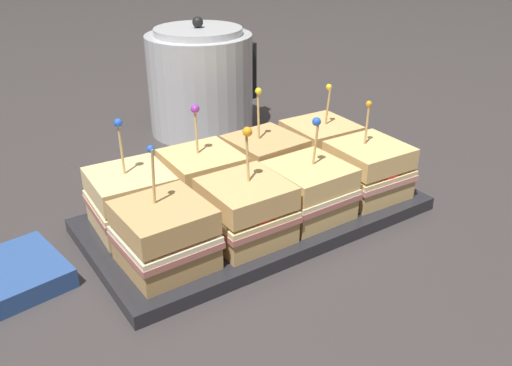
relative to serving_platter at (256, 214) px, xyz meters
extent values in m
plane|color=#383333|center=(0.00, 0.00, -0.01)|extent=(6.00, 6.00, 0.00)
cube|color=#232328|center=(0.00, 0.00, 0.00)|extent=(0.46, 0.24, 0.01)
cube|color=#232328|center=(0.00, 0.00, 0.01)|extent=(0.46, 0.24, 0.01)
cube|color=tan|center=(-0.16, -0.05, 0.02)|extent=(0.10, 0.10, 0.03)
cube|color=#B26B60|center=(-0.16, -0.05, 0.04)|extent=(0.10, 0.10, 0.01)
cube|color=beige|center=(-0.16, -0.05, 0.05)|extent=(0.10, 0.10, 0.01)
cylinder|color=red|center=(-0.16, -0.07, 0.05)|extent=(0.05, 0.05, 0.00)
cube|color=tan|center=(-0.16, -0.05, 0.07)|extent=(0.10, 0.10, 0.03)
cylinder|color=tan|center=(-0.16, -0.04, 0.11)|extent=(0.00, 0.01, 0.08)
sphere|color=blue|center=(-0.16, -0.04, 0.15)|extent=(0.01, 0.01, 0.01)
cube|color=tan|center=(-0.05, -0.05, 0.02)|extent=(0.10, 0.10, 0.03)
cube|color=#B26B60|center=(-0.05, -0.05, 0.04)|extent=(0.10, 0.10, 0.01)
cube|color=beige|center=(-0.05, -0.05, 0.05)|extent=(0.10, 0.10, 0.01)
cylinder|color=red|center=(-0.05, -0.07, 0.05)|extent=(0.06, 0.06, 0.00)
cube|color=tan|center=(-0.05, -0.05, 0.07)|extent=(0.10, 0.10, 0.03)
cylinder|color=tan|center=(-0.05, -0.05, 0.11)|extent=(0.00, 0.01, 0.08)
sphere|color=orange|center=(-0.05, -0.05, 0.15)|extent=(0.01, 0.01, 0.01)
cube|color=tan|center=(0.05, -0.05, 0.02)|extent=(0.10, 0.10, 0.03)
cube|color=#B26B60|center=(0.05, -0.05, 0.04)|extent=(0.10, 0.10, 0.01)
cube|color=beige|center=(0.05, -0.05, 0.05)|extent=(0.10, 0.10, 0.01)
cube|color=#E0B771|center=(0.05, -0.05, 0.07)|extent=(0.10, 0.10, 0.03)
cylinder|color=tan|center=(0.06, -0.05, 0.11)|extent=(0.00, 0.01, 0.07)
sphere|color=blue|center=(0.06, -0.05, 0.14)|extent=(0.01, 0.01, 0.01)
cube|color=tan|center=(0.16, -0.05, 0.02)|extent=(0.10, 0.10, 0.03)
cube|color=tan|center=(0.16, -0.05, 0.04)|extent=(0.10, 0.10, 0.01)
cube|color=beige|center=(0.16, -0.05, 0.05)|extent=(0.10, 0.10, 0.01)
cylinder|color=red|center=(0.16, -0.07, 0.05)|extent=(0.06, 0.06, 0.00)
cube|color=#E0B771|center=(0.16, -0.05, 0.07)|extent=(0.10, 0.10, 0.03)
cylinder|color=tan|center=(0.16, -0.04, 0.11)|extent=(0.00, 0.01, 0.07)
sphere|color=orange|center=(0.16, -0.04, 0.14)|extent=(0.01, 0.01, 0.01)
cube|color=#DBB77A|center=(-0.16, 0.05, 0.02)|extent=(0.10, 0.10, 0.03)
cube|color=#B26B60|center=(-0.16, 0.05, 0.04)|extent=(0.11, 0.11, 0.01)
cube|color=beige|center=(-0.16, 0.05, 0.05)|extent=(0.10, 0.10, 0.01)
cylinder|color=red|center=(-0.16, 0.04, 0.05)|extent=(0.07, 0.07, 0.00)
cube|color=#E8C281|center=(-0.16, 0.05, 0.07)|extent=(0.10, 0.10, 0.03)
cylinder|color=tan|center=(-0.16, 0.05, 0.11)|extent=(0.00, 0.01, 0.08)
sphere|color=blue|center=(-0.16, 0.05, 0.15)|extent=(0.01, 0.01, 0.01)
cube|color=tan|center=(-0.05, 0.05, 0.02)|extent=(0.10, 0.10, 0.03)
cube|color=#B26B60|center=(-0.05, 0.05, 0.04)|extent=(0.10, 0.10, 0.01)
cube|color=beige|center=(-0.05, 0.05, 0.05)|extent=(0.10, 0.10, 0.01)
cylinder|color=red|center=(-0.05, 0.04, 0.05)|extent=(0.05, 0.05, 0.00)
cube|color=#E0B771|center=(-0.05, 0.05, 0.07)|extent=(0.10, 0.10, 0.03)
cylinder|color=tan|center=(-0.06, 0.06, 0.11)|extent=(0.00, 0.01, 0.07)
sphere|color=purple|center=(-0.06, 0.06, 0.15)|extent=(0.01, 0.01, 0.01)
cube|color=tan|center=(0.05, 0.05, 0.02)|extent=(0.10, 0.10, 0.03)
cube|color=tan|center=(0.05, 0.05, 0.04)|extent=(0.11, 0.11, 0.01)
cube|color=beige|center=(0.05, 0.05, 0.05)|extent=(0.10, 0.10, 0.01)
cylinder|color=red|center=(0.05, 0.04, 0.05)|extent=(0.05, 0.05, 0.00)
cube|color=tan|center=(0.05, 0.05, 0.07)|extent=(0.10, 0.10, 0.03)
cylinder|color=tan|center=(0.04, 0.06, 0.12)|extent=(0.00, 0.01, 0.08)
sphere|color=yellow|center=(0.04, 0.06, 0.16)|extent=(0.01, 0.01, 0.01)
cube|color=tan|center=(0.16, 0.05, 0.02)|extent=(0.10, 0.10, 0.03)
cube|color=tan|center=(0.16, 0.05, 0.04)|extent=(0.10, 0.10, 0.01)
cube|color=beige|center=(0.16, 0.05, 0.05)|extent=(0.10, 0.10, 0.01)
cylinder|color=red|center=(0.16, 0.04, 0.05)|extent=(0.06, 0.06, 0.00)
cube|color=tan|center=(0.16, 0.05, 0.07)|extent=(0.10, 0.10, 0.03)
cylinder|color=tan|center=(0.16, 0.05, 0.11)|extent=(0.00, 0.01, 0.07)
sphere|color=yellow|center=(0.16, 0.05, 0.14)|extent=(0.01, 0.01, 0.01)
cylinder|color=#B7BABF|center=(0.11, 0.35, 0.08)|extent=(0.20, 0.20, 0.19)
cylinder|color=#B7BABF|center=(0.11, 0.35, 0.18)|extent=(0.16, 0.16, 0.01)
sphere|color=black|center=(0.11, 0.35, 0.20)|extent=(0.02, 0.02, 0.02)
cube|color=black|center=(0.22, 0.35, 0.09)|extent=(0.02, 0.02, 0.11)
cube|color=navy|center=(-0.32, 0.04, 0.00)|extent=(0.13, 0.13, 0.02)
camera|label=1|loc=(-0.37, -0.55, 0.38)|focal=38.00mm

